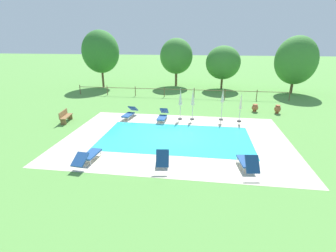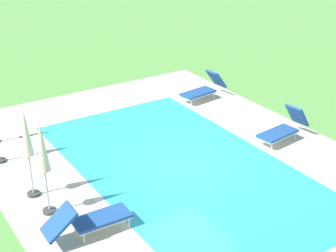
{
  "view_description": "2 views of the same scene",
  "coord_description": "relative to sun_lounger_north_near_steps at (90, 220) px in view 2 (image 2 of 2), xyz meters",
  "views": [
    {
      "loc": [
        1.56,
        -14.45,
        5.95
      ],
      "look_at": [
        -0.55,
        0.5,
        0.6
      ],
      "focal_mm": 26.62,
      "sensor_mm": 36.0,
      "label": 1
    },
    {
      "loc": [
        -10.16,
        7.01,
        6.96
      ],
      "look_at": [
        1.41,
        -0.42,
        0.61
      ],
      "focal_mm": 54.62,
      "sensor_mm": 36.0,
      "label": 2
    }
  ],
  "objects": [
    {
      "name": "ground_plane",
      "position": [
        1.37,
        -3.41,
        -0.37
      ],
      "size": [
        160.0,
        160.0,
        0.0
      ],
      "primitive_type": "plane",
      "color": "#599342"
    },
    {
      "name": "pool_deck_paving",
      "position": [
        1.37,
        -3.41,
        -0.37
      ],
      "size": [
        13.88,
        9.68,
        0.01
      ],
      "primitive_type": "cube",
      "color": "beige",
      "rests_on": "ground"
    },
    {
      "name": "swimming_pool_water",
      "position": [
        1.37,
        -3.41,
        -0.37
      ],
      "size": [
        9.3,
        5.1,
        0.01
      ],
      "primitive_type": "cube",
      "color": "#2DB7C6",
      "rests_on": "ground"
    },
    {
      "name": "pool_coping_rim",
      "position": [
        1.37,
        -3.41,
        -0.37
      ],
      "size": [
        9.78,
        5.58,
        0.01
      ],
      "color": "beige",
      "rests_on": "ground"
    },
    {
      "name": "sun_lounger_north_near_steps",
      "position": [
        0.0,
        0.0,
        0.0
      ],
      "size": [
        0.63,
        2.0,
        0.86
      ],
      "color": "navy",
      "rests_on": "ground"
    },
    {
      "name": "sun_lounger_north_mid",
      "position": [
        1.13,
        -6.95,
        0.02
      ],
      "size": [
        0.83,
        1.88,
        1.02
      ],
      "color": "navy",
      "rests_on": "ground"
    },
    {
      "name": "sun_lounger_north_end",
      "position": [
        5.19,
        -6.91,
        0.02
      ],
      "size": [
        0.84,
        1.92,
        0.99
      ],
      "color": "navy",
      "rests_on": "ground"
    },
    {
      "name": "patio_umbrella_closed_row_centre",
      "position": [
        2.22,
        0.54,
        1.25
      ],
      "size": [
        0.32,
        0.32,
        2.44
      ],
      "color": "#383838",
      "rests_on": "ground"
    },
    {
      "name": "patio_umbrella_closed_row_mid_east",
      "position": [
        1.29,
        0.47,
        1.25
      ],
      "size": [
        0.32,
        0.32,
        2.42
      ],
      "color": "#383838",
      "rests_on": "ground"
    }
  ]
}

